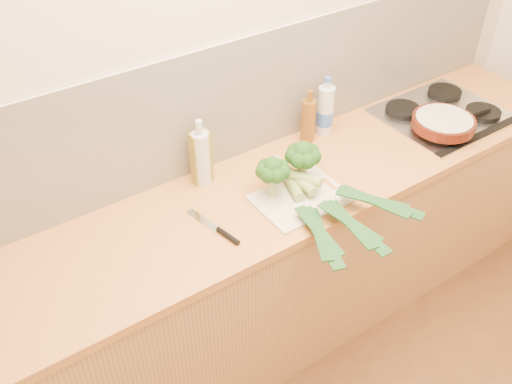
% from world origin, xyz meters
% --- Properties ---
extents(room_shell, '(3.50, 3.50, 3.50)m').
position_xyz_m(room_shell, '(0.00, 1.49, 1.17)').
color(room_shell, beige).
rests_on(room_shell, ground).
extents(counter, '(3.20, 0.62, 0.90)m').
position_xyz_m(counter, '(0.00, 1.20, 0.45)').
color(counter, tan).
rests_on(counter, ground).
extents(gas_hob, '(0.58, 0.50, 0.04)m').
position_xyz_m(gas_hob, '(1.02, 1.20, 0.91)').
color(gas_hob, silver).
rests_on(gas_hob, counter).
extents(chopping_board, '(0.37, 0.27, 0.01)m').
position_xyz_m(chopping_board, '(0.05, 1.08, 0.91)').
color(chopping_board, white).
rests_on(chopping_board, counter).
extents(broccoli_left, '(0.14, 0.14, 0.18)m').
position_xyz_m(broccoli_left, '(-0.03, 1.16, 1.03)').
color(broccoli_left, '#9DB067').
rests_on(broccoli_left, chopping_board).
extents(broccoli_right, '(0.15, 0.15, 0.19)m').
position_xyz_m(broccoli_right, '(0.13, 1.17, 1.04)').
color(broccoli_right, '#9DB067').
rests_on(broccoli_right, chopping_board).
extents(leek_front, '(0.24, 0.62, 0.04)m').
position_xyz_m(leek_front, '(0.02, 1.04, 0.93)').
color(leek_front, white).
rests_on(leek_front, chopping_board).
extents(leek_mid, '(0.10, 0.68, 0.04)m').
position_xyz_m(leek_mid, '(0.08, 1.04, 0.95)').
color(leek_mid, white).
rests_on(leek_mid, chopping_board).
extents(leek_back, '(0.34, 0.63, 0.04)m').
position_xyz_m(leek_back, '(0.13, 1.05, 0.97)').
color(leek_back, white).
rests_on(leek_back, chopping_board).
extents(chefs_knife, '(0.08, 0.28, 0.02)m').
position_xyz_m(chefs_knife, '(-0.31, 1.09, 0.91)').
color(chefs_knife, silver).
rests_on(chefs_knife, counter).
extents(skillet, '(0.42, 0.29, 0.05)m').
position_xyz_m(skillet, '(0.89, 1.09, 0.96)').
color(skillet, '#47160B').
rests_on(skillet, gas_hob).
extents(oil_tin, '(0.08, 0.05, 0.27)m').
position_xyz_m(oil_tin, '(-0.21, 1.41, 1.02)').
color(oil_tin, olive).
rests_on(oil_tin, counter).
extents(glass_bottle, '(0.07, 0.07, 0.30)m').
position_xyz_m(glass_bottle, '(-0.21, 1.40, 1.03)').
color(glass_bottle, silver).
rests_on(glass_bottle, counter).
extents(amber_bottle, '(0.06, 0.06, 0.25)m').
position_xyz_m(amber_bottle, '(0.34, 1.41, 1.01)').
color(amber_bottle, brown).
rests_on(amber_bottle, counter).
extents(water_bottle, '(0.08, 0.08, 0.27)m').
position_xyz_m(water_bottle, '(0.44, 1.41, 1.01)').
color(water_bottle, silver).
rests_on(water_bottle, counter).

